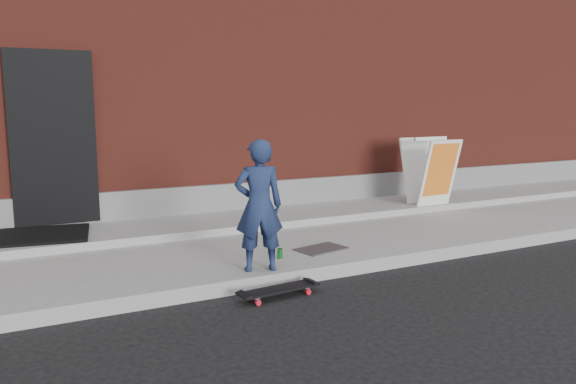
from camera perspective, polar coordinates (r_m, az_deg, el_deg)
ground at (r=6.14m, az=5.85°, el=-8.57°), size 80.00×80.00×0.00m
sidewalk at (r=7.37m, az=-0.50°, el=-4.93°), size 20.00×3.00×0.15m
apron at (r=8.14m, az=-3.34°, el=-2.71°), size 20.00×1.20×0.10m
building at (r=12.34m, az=-12.28°, el=11.79°), size 20.00×8.10×5.00m
child at (r=5.68m, az=-2.98°, el=-1.39°), size 0.56×0.44×1.35m
skateboard at (r=5.48m, az=-0.93°, el=-9.90°), size 0.82×0.28×0.09m
pizza_sign at (r=9.23m, az=14.25°, el=2.11°), size 0.66×0.77×1.08m
soda_can at (r=6.24m, az=-0.84°, el=-6.27°), size 0.07×0.07×0.11m
doormat at (r=7.46m, az=-24.18°, el=-4.05°), size 1.33×1.14×0.03m
utility_plate at (r=6.63m, az=3.40°, el=-5.79°), size 0.64×0.48×0.02m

